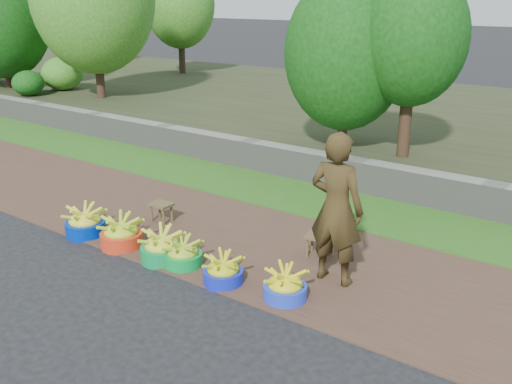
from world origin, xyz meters
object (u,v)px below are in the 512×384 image
Objects in this scene: basin_a at (85,223)px; basin_f at (285,286)px; basin_b at (121,234)px; basin_d at (183,254)px; basin_e at (223,271)px; vendor_woman at (336,209)px; basin_c at (162,247)px; stool_left at (161,207)px; stool_right at (319,239)px.

basin_a is 3.21m from basin_f.
basin_b is (0.70, 0.03, 0.00)m from basin_a.
basin_d is (1.75, 0.08, -0.02)m from basin_a.
basin_e is at bearing -0.14° from basin_b.
basin_a is 0.31× the size of vendor_woman.
basin_d is (0.31, 0.04, -0.02)m from basin_c.
stool_left is (0.53, 0.94, 0.06)m from basin_a.
stool_right is (1.55, 1.22, 0.07)m from basin_c.
basin_a is at bearing -177.31° from basin_d.
vendor_woman reaches higher than basin_f.
basin_d is at bearing -35.25° from stool_left.
stool_left is (-2.68, 0.81, 0.08)m from basin_f.
stool_left is (-0.17, 0.92, 0.06)m from basin_b.
basin_c is at bearing 1.29° from basin_b.
basin_f reaches higher than stool_right.
basin_a reaches higher than stool_left.
basin_f is at bearing 2.38° from basin_b.
basin_b reaches higher than basin_e.
basin_d is 1.02× the size of basin_e.
basin_d is at bearing 2.97° from basin_b.
basin_a is 0.99× the size of basin_b.
vendor_woman is (1.00, 0.79, 0.75)m from basin_e.
basin_b reaches higher than stool_left.
basin_b is 1.74× the size of stool_left.
basin_b is at bearing 179.86° from basin_e.
stool_right is 0.21× the size of vendor_woman.
stool_left is at bearing 144.75° from basin_d.
stool_right is at bearing 65.81° from basin_e.
vendor_woman is at bearing 38.16° from basin_e.
basin_b is 0.32× the size of vendor_woman.
stool_left is at bearing -3.27° from vendor_woman.
basin_f is 1.15m from stool_right.
vendor_woman reaches higher than basin_c.
vendor_woman is at bearing 23.43° from basin_d.
basin_d is 0.27× the size of vendor_woman.
basin_a is 1.72× the size of stool_left.
basin_b is at bearing -178.71° from basin_c.
basin_c reaches higher than basin_f.
basin_e is at bearing -172.09° from basin_f.
basin_b is 1.05m from basin_d.
basin_d is at bearing 22.77° from vendor_woman.
vendor_woman reaches higher than stool_left.
stool_left is at bearing 135.25° from basin_c.
stool_left is 0.18× the size of vendor_woman.
basin_f reaches higher than basin_d.
vendor_woman reaches higher than basin_b.
basin_e is 1.24× the size of stool_right.
basin_d is at bearing -136.38° from stool_right.
basin_a is at bearing -157.09° from stool_right.
basin_b reaches higher than basin_c.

